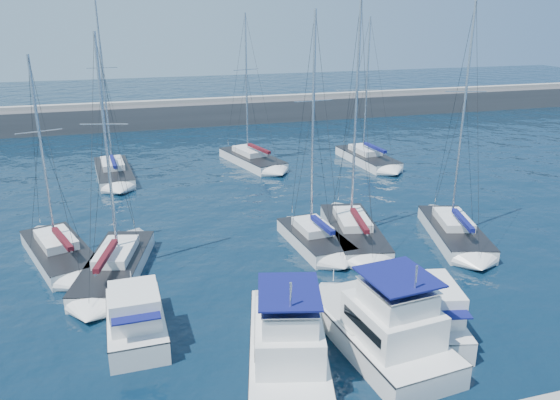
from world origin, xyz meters
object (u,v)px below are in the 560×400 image
object	(u,v)px
motor_yacht_port_inner	(288,344)
motor_yacht_stbd_inner	(384,329)
sailboat_mid_d	(353,231)
sailboat_back_b	(252,159)
sailboat_mid_a	(59,253)
sailboat_back_c	(367,158)
motor_yacht_stbd_outer	(430,312)
sailboat_mid_b	(115,267)
motor_yacht_port_outer	(136,320)
sailboat_back_a	(114,172)
sailboat_mid_c	(315,238)
sailboat_mid_e	(454,232)

from	to	relation	value
motor_yacht_port_inner	motor_yacht_stbd_inner	world-z (taller)	same
sailboat_mid_d	sailboat_back_b	bearing A→B (deg)	106.81
motor_yacht_port_inner	sailboat_mid_a	world-z (taller)	sailboat_mid_a
sailboat_back_c	sailboat_mid_d	bearing A→B (deg)	-122.06
motor_yacht_stbd_outer	sailboat_mid_b	bearing A→B (deg)	157.56
motor_yacht_port_outer	sailboat_back_a	bearing A→B (deg)	90.74
sailboat_mid_b	sailboat_back_b	distance (m)	25.97
motor_yacht_port_inner	sailboat_back_c	distance (m)	35.56
sailboat_mid_c	sailboat_mid_a	bearing A→B (deg)	166.89
sailboat_mid_a	sailboat_mid_d	bearing A→B (deg)	-24.94
sailboat_mid_a	motor_yacht_port_outer	bearing A→B (deg)	-86.06
sailboat_mid_e	sailboat_mid_d	bearing A→B (deg)	179.33
sailboat_mid_c	motor_yacht_port_outer	bearing A→B (deg)	-151.23
sailboat_mid_b	sailboat_mid_e	distance (m)	22.72
sailboat_back_b	motor_yacht_port_inner	bearing A→B (deg)	-116.11
motor_yacht_port_outer	motor_yacht_stbd_inner	size ratio (longest dim) A/B	0.68
sailboat_mid_e	sailboat_mid_c	bearing A→B (deg)	-173.41
motor_yacht_port_inner	sailboat_back_b	world-z (taller)	sailboat_back_b
sailboat_mid_a	sailboat_back_a	distance (m)	18.25
motor_yacht_port_outer	sailboat_mid_b	bearing A→B (deg)	96.28
sailboat_mid_a	sailboat_mid_c	distance (m)	16.55
motor_yacht_stbd_inner	motor_yacht_stbd_outer	distance (m)	3.20
motor_yacht_stbd_inner	sailboat_back_c	xyz separation A→B (m)	(13.43, 30.72, -0.62)
motor_yacht_port_outer	sailboat_mid_c	bearing A→B (deg)	32.11
motor_yacht_port_outer	motor_yacht_stbd_inner	bearing A→B (deg)	-22.79
sailboat_mid_d	motor_yacht_port_outer	bearing A→B (deg)	-140.32
sailboat_mid_c	sailboat_mid_e	distance (m)	9.86
motor_yacht_port_inner	sailboat_mid_e	bearing A→B (deg)	48.92
motor_yacht_stbd_outer	sailboat_mid_e	world-z (taller)	sailboat_mid_e
motor_yacht_port_outer	sailboat_back_a	size ratio (longest dim) A/B	0.37
motor_yacht_stbd_inner	sailboat_mid_b	xyz separation A→B (m)	(-11.96, 11.61, -0.62)
motor_yacht_port_outer	motor_yacht_port_inner	bearing A→B (deg)	-34.96
sailboat_mid_e	sailboat_back_c	bearing A→B (deg)	98.42
motor_yacht_port_outer	sailboat_mid_b	size ratio (longest dim) A/B	0.42
motor_yacht_stbd_inner	sailboat_mid_d	bearing A→B (deg)	66.33
sailboat_mid_d	sailboat_mid_e	distance (m)	7.01
motor_yacht_stbd_inner	motor_yacht_stbd_outer	world-z (taller)	motor_yacht_stbd_inner
motor_yacht_port_outer	motor_yacht_stbd_inner	xyz separation A→B (m)	(11.00, -4.34, 0.19)
motor_yacht_port_outer	sailboat_back_c	world-z (taller)	sailboat_back_c
motor_yacht_stbd_inner	sailboat_mid_e	xyz separation A→B (m)	(10.74, 10.63, -0.60)
sailboat_mid_d	sailboat_back_a	size ratio (longest dim) A/B	1.00
sailboat_back_c	sailboat_back_a	bearing A→B (deg)	171.15
sailboat_mid_d	sailboat_mid_c	bearing A→B (deg)	-161.74
motor_yacht_stbd_inner	sailboat_mid_e	size ratio (longest dim) A/B	0.54
sailboat_back_b	sailboat_back_c	size ratio (longest dim) A/B	1.02
motor_yacht_stbd_inner	sailboat_mid_c	size ratio (longest dim) A/B	0.57
sailboat_mid_c	motor_yacht_stbd_inner	bearing A→B (deg)	-99.31
sailboat_mid_a	sailboat_mid_e	world-z (taller)	sailboat_mid_e
motor_yacht_port_outer	sailboat_mid_e	bearing A→B (deg)	14.88
sailboat_mid_c	sailboat_back_b	distance (m)	21.41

